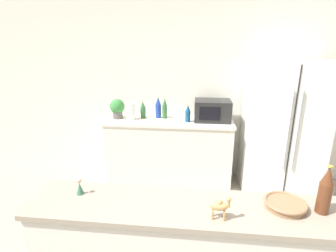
{
  "coord_description": "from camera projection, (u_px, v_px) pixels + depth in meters",
  "views": [
    {
      "loc": [
        0.05,
        -1.07,
        1.91
      ],
      "look_at": [
        -0.22,
        1.39,
        1.15
      ],
      "focal_mm": 28.0,
      "sensor_mm": 36.0,
      "label": 1
    }
  ],
  "objects": [
    {
      "name": "wall_back",
      "position": [
        194.0,
        91.0,
        3.8
      ],
      "size": [
        8.0,
        0.06,
        2.55
      ],
      "color": "silver",
      "rests_on": "ground_plane"
    },
    {
      "name": "back_counter",
      "position": [
        169.0,
        151.0,
        3.76
      ],
      "size": [
        1.74,
        0.63,
        0.93
      ],
      "color": "silver",
      "rests_on": "ground_plane"
    },
    {
      "name": "refrigerator",
      "position": [
        282.0,
        128.0,
        3.41
      ],
      "size": [
        0.95,
        0.73,
        1.75
      ],
      "color": "white",
      "rests_on": "ground_plane"
    },
    {
      "name": "potted_plant",
      "position": [
        117.0,
        108.0,
        3.63
      ],
      "size": [
        0.2,
        0.2,
        0.27
      ],
      "color": "#595451",
      "rests_on": "back_counter"
    },
    {
      "name": "paper_towel_roll",
      "position": [
        131.0,
        112.0,
        3.58
      ],
      "size": [
        0.12,
        0.12,
        0.23
      ],
      "color": "white",
      "rests_on": "back_counter"
    },
    {
      "name": "microwave",
      "position": [
        212.0,
        110.0,
        3.54
      ],
      "size": [
        0.48,
        0.37,
        0.28
      ],
      "color": "black",
      "rests_on": "back_counter"
    },
    {
      "name": "back_bottle_0",
      "position": [
        158.0,
        108.0,
        3.67
      ],
      "size": [
        0.08,
        0.08,
        0.3
      ],
      "color": "navy",
      "rests_on": "back_counter"
    },
    {
      "name": "back_bottle_1",
      "position": [
        188.0,
        114.0,
        3.48
      ],
      "size": [
        0.07,
        0.07,
        0.23
      ],
      "color": "navy",
      "rests_on": "back_counter"
    },
    {
      "name": "back_bottle_2",
      "position": [
        143.0,
        110.0,
        3.68
      ],
      "size": [
        0.07,
        0.07,
        0.24
      ],
      "color": "#2D6033",
      "rests_on": "back_counter"
    },
    {
      "name": "back_bottle_3",
      "position": [
        165.0,
        109.0,
        3.65
      ],
      "size": [
        0.07,
        0.07,
        0.29
      ],
      "color": "#2D6033",
      "rests_on": "back_counter"
    },
    {
      "name": "wine_bottle",
      "position": [
        325.0,
        191.0,
        1.56
      ],
      "size": [
        0.08,
        0.08,
        0.31
      ],
      "color": "#562D19",
      "rests_on": "bar_counter"
    },
    {
      "name": "fruit_bowl",
      "position": [
        285.0,
        204.0,
        1.64
      ],
      "size": [
        0.26,
        0.26,
        0.05
      ],
      "color": "#8C6647",
      "rests_on": "bar_counter"
    },
    {
      "name": "camel_figurine",
      "position": [
        220.0,
        206.0,
        1.52
      ],
      "size": [
        0.12,
        0.06,
        0.15
      ],
      "color": "tan",
      "rests_on": "bar_counter"
    },
    {
      "name": "wise_man_figurine_blue",
      "position": [
        80.0,
        187.0,
        1.78
      ],
      "size": [
        0.05,
        0.05,
        0.12
      ],
      "color": "#33664C",
      "rests_on": "bar_counter"
    }
  ]
}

